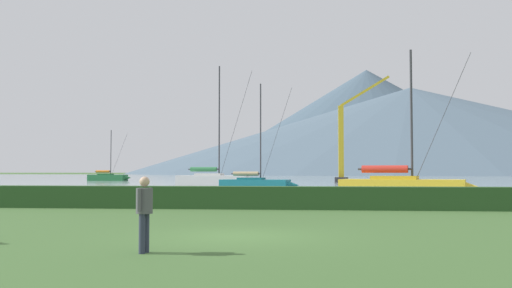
% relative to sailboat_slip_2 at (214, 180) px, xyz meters
% --- Properties ---
extents(ground_plane, '(1000.00, 1000.00, 0.00)m').
position_rel_sailboat_slip_2_xyz_m(ground_plane, '(9.18, -47.51, -0.79)').
color(ground_plane, '#3D602D').
extents(harbor_water, '(320.00, 246.00, 0.00)m').
position_rel_sailboat_slip_2_xyz_m(harbor_water, '(9.18, 89.49, -0.79)').
color(harbor_water, '#8C9EA3').
rests_on(harbor_water, ground_plane).
extents(hedge_line, '(80.00, 1.20, 1.05)m').
position_rel_sailboat_slip_2_xyz_m(hedge_line, '(9.18, -36.51, -0.26)').
color(hedge_line, '#284C23').
rests_on(hedge_line, ground_plane).
extents(sailboat_slip_2, '(9.39, 3.43, 13.63)m').
position_rel_sailboat_slip_2_xyz_m(sailboat_slip_2, '(0.00, 0.00, 0.00)').
color(sailboat_slip_2, white).
rests_on(sailboat_slip_2, harbor_water).
extents(sailboat_slip_4, '(7.34, 3.19, 9.74)m').
position_rel_sailboat_slip_2_xyz_m(sailboat_slip_4, '(5.94, -11.64, -0.18)').
color(sailboat_slip_4, '#19707A').
rests_on(sailboat_slip_4, harbor_water).
extents(sailboat_slip_5, '(8.02, 2.96, 9.13)m').
position_rel_sailboat_slip_2_xyz_m(sailboat_slip_5, '(-25.88, 36.01, -0.14)').
color(sailboat_slip_5, '#236B38').
rests_on(sailboat_slip_5, harbor_water).
extents(sailboat_slip_6, '(9.14, 4.67, 9.63)m').
position_rel_sailboat_slip_2_xyz_m(sailboat_slip_6, '(16.98, -25.47, -0.05)').
color(sailboat_slip_6, gold).
rests_on(sailboat_slip_6, harbor_water).
extents(person_standing_walker, '(0.36, 0.56, 1.65)m').
position_rel_sailboat_slip_2_xyz_m(person_standing_walker, '(7.61, -50.89, 0.18)').
color(person_standing_walker, '#2D3347').
rests_on(person_standing_walker, ground_plane).
extents(dock_crane, '(8.40, 2.00, 16.33)m').
position_rel_sailboat_slip_2_xyz_m(dock_crane, '(15.62, 24.57, 4.58)').
color(dock_crane, '#333338').
rests_on(dock_crane, ground_plane).
extents(distant_hill_west_ridge, '(239.26, 239.26, 73.15)m').
position_rel_sailboat_slip_2_xyz_m(distant_hill_west_ridge, '(47.63, 340.21, 35.79)').
color(distant_hill_west_ridge, '#425666').
rests_on(distant_hill_west_ridge, ground_plane).
extents(distant_hill_central_peak, '(357.36, 357.36, 54.96)m').
position_rel_sailboat_slip_2_xyz_m(distant_hill_central_peak, '(72.08, 304.96, 26.69)').
color(distant_hill_central_peak, '#4C6070').
rests_on(distant_hill_central_peak, ground_plane).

